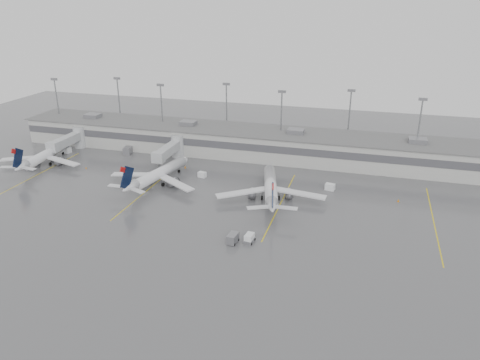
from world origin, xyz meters
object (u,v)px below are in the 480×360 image
(jet_mid_right, at_px, (271,187))
(baggage_tug, at_px, (249,239))
(jet_far_left, at_px, (44,156))
(jet_mid_left, at_px, (157,174))

(jet_mid_right, xyz_separation_m, baggage_tug, (0.59, -22.54, -2.36))
(jet_far_left, bearing_deg, jet_mid_right, -9.72)
(jet_mid_left, xyz_separation_m, baggage_tug, (31.69, -23.55, -2.23))
(jet_mid_left, bearing_deg, baggage_tug, -25.49)
(jet_far_left, height_order, baggage_tug, jet_far_left)
(jet_mid_left, bearing_deg, jet_mid_right, 9.26)
(jet_far_left, xyz_separation_m, jet_mid_left, (39.13, -4.95, 0.08))
(jet_far_left, relative_size, jet_mid_right, 0.95)
(jet_far_left, relative_size, baggage_tug, 9.54)
(jet_mid_left, relative_size, baggage_tug, 9.70)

